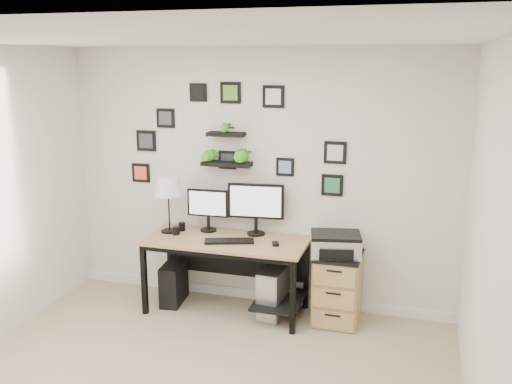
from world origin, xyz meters
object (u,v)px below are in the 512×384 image
(monitor_left, at_px, (208,207))
(printer, at_px, (336,244))
(monitor_right, at_px, (256,205))
(pc_tower_black, at_px, (174,283))
(mug, at_px, (176,231))
(pc_tower_grey, at_px, (274,291))
(table_lamp, at_px, (168,187))
(file_cabinet, at_px, (338,288))
(desk, at_px, (231,251))

(monitor_left, xyz_separation_m, printer, (1.33, -0.13, -0.23))
(monitor_right, xyz_separation_m, pc_tower_black, (-0.83, -0.20, -0.85))
(monitor_right, xyz_separation_m, mug, (-0.77, -0.22, -0.27))
(pc_tower_grey, bearing_deg, mug, -177.38)
(table_lamp, bearing_deg, printer, -0.02)
(table_lamp, relative_size, pc_tower_grey, 1.15)
(monitor_left, height_order, monitor_right, monitor_right)
(monitor_left, xyz_separation_m, table_lamp, (-0.37, -0.13, 0.21))
(table_lamp, xyz_separation_m, file_cabinet, (1.74, 0.02, -0.88))
(desk, distance_m, pc_tower_grey, 0.59)
(desk, height_order, printer, printer)
(desk, distance_m, table_lamp, 0.90)
(desk, xyz_separation_m, pc_tower_black, (-0.63, -0.00, -0.41))
(pc_tower_black, relative_size, file_cabinet, 0.63)
(printer, bearing_deg, file_cabinet, 28.14)
(pc_tower_black, distance_m, printer, 1.75)
(monitor_left, bearing_deg, file_cabinet, -4.85)
(desk, bearing_deg, printer, 2.30)
(pc_tower_black, height_order, pc_tower_grey, pc_tower_grey)
(table_lamp, height_order, pc_tower_black, table_lamp)
(pc_tower_grey, bearing_deg, pc_tower_black, -178.92)
(desk, xyz_separation_m, monitor_left, (-0.30, 0.17, 0.38))
(desk, bearing_deg, monitor_right, 44.13)
(table_lamp, bearing_deg, desk, -3.57)
(file_cabinet, distance_m, printer, 0.44)
(monitor_right, height_order, file_cabinet, monitor_right)
(pc_tower_grey, distance_m, printer, 0.79)
(pc_tower_black, bearing_deg, file_cabinet, -4.48)
(pc_tower_black, bearing_deg, printer, -5.02)
(monitor_left, distance_m, file_cabinet, 1.52)
(desk, distance_m, printer, 1.04)
(desk, relative_size, monitor_right, 2.83)
(monitor_right, bearing_deg, file_cabinet, -9.14)
(monitor_left, relative_size, table_lamp, 0.75)
(monitor_right, xyz_separation_m, pc_tower_grey, (0.24, -0.18, -0.82))
(monitor_right, xyz_separation_m, table_lamp, (-0.88, -0.15, 0.15))
(monitor_left, relative_size, monitor_right, 0.77)
(printer, bearing_deg, monitor_right, 169.39)
(mug, distance_m, file_cabinet, 1.70)
(mug, xyz_separation_m, printer, (1.60, 0.07, -0.02))
(monitor_left, distance_m, table_lamp, 0.45)
(monitor_left, relative_size, printer, 0.84)
(pc_tower_grey, height_order, file_cabinet, file_cabinet)
(monitor_left, bearing_deg, mug, -143.01)
(mug, xyz_separation_m, file_cabinet, (1.63, 0.09, -0.46))
(mug, height_order, file_cabinet, mug)
(pc_tower_black, xyz_separation_m, pc_tower_grey, (1.07, 0.02, 0.03))
(table_lamp, distance_m, pc_tower_grey, 1.48)
(desk, relative_size, pc_tower_black, 3.78)
(desk, relative_size, pc_tower_grey, 3.16)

